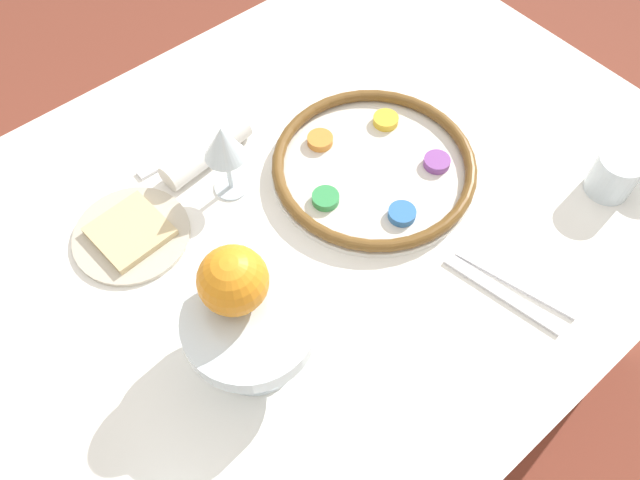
% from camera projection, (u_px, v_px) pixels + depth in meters
% --- Properties ---
extents(ground_plane, '(8.00, 8.00, 0.00)m').
position_uv_depth(ground_plane, '(304.00, 380.00, 1.59)').
color(ground_plane, brown).
extents(dining_table, '(1.35, 0.94, 0.71)m').
position_uv_depth(dining_table, '(301.00, 319.00, 1.29)').
color(dining_table, white).
rests_on(dining_table, ground_plane).
extents(seder_plate, '(0.34, 0.34, 0.03)m').
position_uv_depth(seder_plate, '(374.00, 166.00, 1.03)').
color(seder_plate, silver).
rests_on(seder_plate, dining_table).
extents(wine_glass, '(0.07, 0.07, 0.14)m').
position_uv_depth(wine_glass, '(224.00, 145.00, 0.94)').
color(wine_glass, silver).
rests_on(wine_glass, dining_table).
extents(fruit_stand, '(0.17, 0.17, 0.11)m').
position_uv_depth(fruit_stand, '(251.00, 328.00, 0.80)').
color(fruit_stand, silver).
rests_on(fruit_stand, dining_table).
extents(orange_fruit, '(0.09, 0.09, 0.09)m').
position_uv_depth(orange_fruit, '(233.00, 281.00, 0.76)').
color(orange_fruit, orange).
rests_on(orange_fruit, fruit_stand).
extents(bread_plate, '(0.18, 0.18, 0.02)m').
position_uv_depth(bread_plate, '(131.00, 234.00, 0.97)').
color(bread_plate, beige).
rests_on(bread_plate, dining_table).
extents(napkin_roll, '(0.17, 0.06, 0.05)m').
position_uv_depth(napkin_roll, '(206.00, 151.00, 1.04)').
color(napkin_roll, white).
rests_on(napkin_roll, dining_table).
extents(cup_mid, '(0.07, 0.07, 0.07)m').
position_uv_depth(cup_mid, '(614.00, 175.00, 1.00)').
color(cup_mid, silver).
rests_on(cup_mid, dining_table).
extents(fork_left, '(0.07, 0.19, 0.01)m').
position_uv_depth(fork_left, '(516.00, 282.00, 0.93)').
color(fork_left, silver).
rests_on(fork_left, dining_table).
extents(fork_right, '(0.06, 0.19, 0.01)m').
position_uv_depth(fork_right, '(502.00, 293.00, 0.92)').
color(fork_right, silver).
rests_on(fork_right, dining_table).
extents(spoon, '(0.17, 0.02, 0.01)m').
position_uv_depth(spoon, '(183.00, 151.00, 1.07)').
color(spoon, silver).
rests_on(spoon, dining_table).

